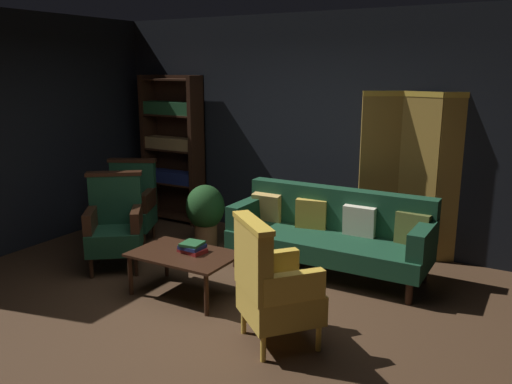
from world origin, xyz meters
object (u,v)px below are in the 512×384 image
(bookshelf, at_px, (173,147))
(armchair_wing_right, at_px, (115,224))
(velvet_couch, at_px, (331,231))
(armchair_gilt_accent, at_px, (273,286))
(folding_screen, at_px, (418,174))
(armchair_wing_left, at_px, (131,205))
(book_navy_cloth, at_px, (192,247))
(potted_plant, at_px, (205,211))
(book_green_cloth, at_px, (192,244))
(book_red_leather, at_px, (192,250))
(coffee_table, at_px, (184,258))

(bookshelf, bearing_deg, armchair_wing_right, -71.29)
(armchair_wing_right, bearing_deg, velvet_couch, 26.97)
(armchair_gilt_accent, height_order, armchair_wing_right, same)
(folding_screen, relative_size, bookshelf, 0.93)
(armchair_wing_left, height_order, book_navy_cloth, armchair_wing_left)
(bookshelf, distance_m, armchair_wing_left, 1.24)
(folding_screen, relative_size, potted_plant, 2.48)
(potted_plant, bearing_deg, book_green_cloth, -59.75)
(armchair_gilt_accent, height_order, book_red_leather, armchair_gilt_accent)
(book_green_cloth, bearing_deg, book_red_leather, 180.00)
(bookshelf, bearing_deg, folding_screen, 2.37)
(armchair_gilt_accent, xyz_separation_m, book_red_leather, (-1.12, 0.46, -0.05))
(armchair_wing_left, bearing_deg, book_green_cloth, -28.29)
(velvet_couch, distance_m, coffee_table, 1.61)
(armchair_wing_left, distance_m, book_red_leather, 1.80)
(coffee_table, xyz_separation_m, armchair_gilt_accent, (1.18, -0.40, 0.12))
(folding_screen, height_order, book_red_leather, folding_screen)
(potted_plant, bearing_deg, armchair_wing_right, -112.18)
(bookshelf, xyz_separation_m, book_navy_cloth, (1.76, -1.95, -0.59))
(armchair_wing_right, bearing_deg, book_green_cloth, -7.03)
(coffee_table, bearing_deg, book_red_leather, 47.22)
(bookshelf, xyz_separation_m, armchair_gilt_accent, (2.88, -2.41, -0.57))
(folding_screen, distance_m, velvet_couch, 1.22)
(book_navy_cloth, bearing_deg, book_green_cloth, 0.00)
(folding_screen, relative_size, armchair_wing_left, 1.83)
(velvet_couch, bearing_deg, potted_plant, 179.55)
(armchair_wing_left, xyz_separation_m, book_green_cloth, (1.59, -0.85, 0.02))
(armchair_wing_right, bearing_deg, armchair_wing_left, 121.60)
(armchair_wing_right, relative_size, potted_plant, 1.36)
(book_navy_cloth, bearing_deg, potted_plant, 120.25)
(folding_screen, relative_size, book_green_cloth, 9.63)
(armchair_wing_left, distance_m, potted_plant, 0.95)
(folding_screen, bearing_deg, armchair_gilt_accent, -100.80)
(book_red_leather, height_order, book_navy_cloth, book_navy_cloth)
(bookshelf, distance_m, velvet_couch, 2.86)
(potted_plant, distance_m, book_red_leather, 1.41)
(armchair_wing_right, height_order, book_navy_cloth, armchair_wing_right)
(armchair_wing_left, bearing_deg, folding_screen, 21.06)
(potted_plant, bearing_deg, folding_screen, 20.51)
(armchair_wing_left, bearing_deg, armchair_gilt_accent, -25.92)
(armchair_wing_left, relative_size, potted_plant, 1.36)
(velvet_couch, distance_m, potted_plant, 1.65)
(coffee_table, bearing_deg, bookshelf, 130.36)
(armchair_gilt_accent, bearing_deg, armchair_wing_right, 165.10)
(potted_plant, relative_size, book_green_cloth, 3.88)
(bookshelf, relative_size, armchair_gilt_accent, 1.97)
(bookshelf, xyz_separation_m, coffee_table, (1.70, -2.01, -0.69))
(velvet_couch, relative_size, potted_plant, 2.77)
(armchair_wing_left, xyz_separation_m, book_red_leather, (1.59, -0.85, -0.05))
(book_navy_cloth, bearing_deg, armchair_wing_left, 151.71)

